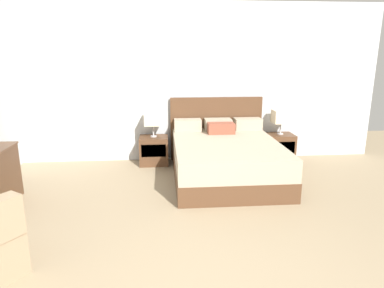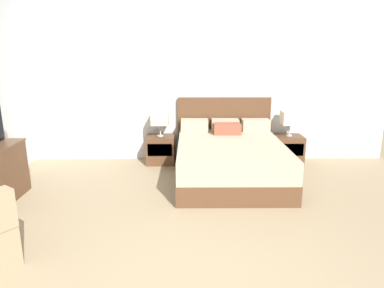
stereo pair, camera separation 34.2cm
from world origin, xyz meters
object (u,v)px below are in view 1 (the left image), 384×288
Objects in this scene: nightstand_left at (154,150)px; table_lamp_right at (281,117)px; nightstand_right at (279,147)px; table_lamp_left at (153,119)px; bed at (225,157)px.

nightstand_left is 2.35m from table_lamp_right.
table_lamp_right is (2.28, 0.00, 0.57)m from nightstand_left.
table_lamp_left reaches higher than nightstand_right.
table_lamp_left is 2.28m from table_lamp_right.
table_lamp_left is (-0.00, 0.00, 0.57)m from nightstand_left.
table_lamp_left reaches higher than nightstand_left.
nightstand_right is at bearing 0.00° from nightstand_left.
table_lamp_left is (-1.14, 0.77, 0.49)m from bed.
nightstand_right is (2.28, 0.00, 0.00)m from nightstand_left.
bed is 4.24× the size of nightstand_right.
nightstand_left and nightstand_right have the same top height.
bed reaches higher than nightstand_left.
table_lamp_right reaches higher than nightstand_right.
nightstand_right is at bearing 33.97° from bed.
table_lamp_left is (-2.28, 0.00, 0.57)m from nightstand_right.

